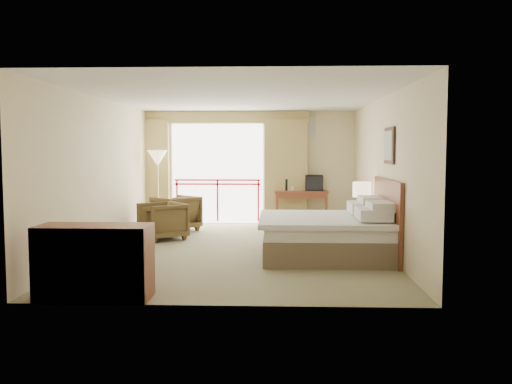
{
  "coord_description": "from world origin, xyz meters",
  "views": [
    {
      "loc": [
        0.63,
        -9.56,
        1.79
      ],
      "look_at": [
        0.25,
        0.4,
        1.0
      ],
      "focal_mm": 38.0,
      "sensor_mm": 36.0,
      "label": 1
    }
  ],
  "objects_px": {
    "bed": "(328,234)",
    "desk": "(301,198)",
    "floor_lamp": "(158,161)",
    "nightstand": "(362,229)",
    "armchair_near": "(163,239)",
    "side_table": "(150,218)",
    "dresser": "(94,262)",
    "tv": "(314,183)",
    "table_lamp": "(362,190)",
    "armchair_far": "(176,231)",
    "wastebasket": "(284,222)"
  },
  "relations": [
    {
      "from": "tv",
      "to": "wastebasket",
      "type": "height_order",
      "value": "tv"
    },
    {
      "from": "nightstand",
      "to": "armchair_near",
      "type": "distance_m",
      "value": 3.9
    },
    {
      "from": "tv",
      "to": "dresser",
      "type": "relative_size",
      "value": 0.31
    },
    {
      "from": "side_table",
      "to": "armchair_far",
      "type": "bearing_deg",
      "value": 63.07
    },
    {
      "from": "wastebasket",
      "to": "dresser",
      "type": "height_order",
      "value": "dresser"
    },
    {
      "from": "bed",
      "to": "desk",
      "type": "xyz_separation_m",
      "value": [
        -0.28,
        3.93,
        0.26
      ]
    },
    {
      "from": "bed",
      "to": "wastebasket",
      "type": "height_order",
      "value": "bed"
    },
    {
      "from": "bed",
      "to": "dresser",
      "type": "xyz_separation_m",
      "value": [
        -3.04,
        -2.67,
        0.07
      ]
    },
    {
      "from": "armchair_near",
      "to": "armchair_far",
      "type": "bearing_deg",
      "value": 142.3
    },
    {
      "from": "tv",
      "to": "floor_lamp",
      "type": "xyz_separation_m",
      "value": [
        -3.62,
        -0.48,
        0.52
      ]
    },
    {
      "from": "armchair_near",
      "to": "side_table",
      "type": "distance_m",
      "value": 0.65
    },
    {
      "from": "side_table",
      "to": "dresser",
      "type": "bearing_deg",
      "value": -84.71
    },
    {
      "from": "nightstand",
      "to": "tv",
      "type": "bearing_deg",
      "value": 107.75
    },
    {
      "from": "wastebasket",
      "to": "nightstand",
      "type": "bearing_deg",
      "value": -52.67
    },
    {
      "from": "desk",
      "to": "side_table",
      "type": "distance_m",
      "value": 3.73
    },
    {
      "from": "table_lamp",
      "to": "nightstand",
      "type": "bearing_deg",
      "value": -90.0
    },
    {
      "from": "nightstand",
      "to": "desk",
      "type": "height_order",
      "value": "desk"
    },
    {
      "from": "side_table",
      "to": "dresser",
      "type": "distance_m",
      "value": 4.7
    },
    {
      "from": "table_lamp",
      "to": "armchair_far",
      "type": "height_order",
      "value": "table_lamp"
    },
    {
      "from": "armchair_far",
      "to": "floor_lamp",
      "type": "xyz_separation_m",
      "value": [
        -0.52,
        0.61,
        1.52
      ]
    },
    {
      "from": "tv",
      "to": "side_table",
      "type": "relative_size",
      "value": 0.75
    },
    {
      "from": "desk",
      "to": "armchair_far",
      "type": "bearing_deg",
      "value": -155.67
    },
    {
      "from": "tv",
      "to": "wastebasket",
      "type": "distance_m",
      "value": 1.28
    },
    {
      "from": "armchair_far",
      "to": "desk",
      "type": "bearing_deg",
      "value": 153.29
    },
    {
      "from": "armchair_far",
      "to": "side_table",
      "type": "xyz_separation_m",
      "value": [
        -0.39,
        -0.77,
        0.38
      ]
    },
    {
      "from": "armchair_near",
      "to": "floor_lamp",
      "type": "relative_size",
      "value": 0.46
    },
    {
      "from": "bed",
      "to": "armchair_near",
      "type": "relative_size",
      "value": 2.61
    },
    {
      "from": "tv",
      "to": "armchair_near",
      "type": "relative_size",
      "value": 0.5
    },
    {
      "from": "bed",
      "to": "nightstand",
      "type": "xyz_separation_m",
      "value": [
        0.76,
        1.32,
        -0.11
      ]
    },
    {
      "from": "table_lamp",
      "to": "floor_lamp",
      "type": "bearing_deg",
      "value": 155.17
    },
    {
      "from": "armchair_far",
      "to": "dresser",
      "type": "relative_size",
      "value": 0.64
    },
    {
      "from": "armchair_near",
      "to": "wastebasket",
      "type": "bearing_deg",
      "value": 88.25
    },
    {
      "from": "bed",
      "to": "armchair_near",
      "type": "xyz_separation_m",
      "value": [
        -3.13,
        1.62,
        -0.38
      ]
    },
    {
      "from": "nightstand",
      "to": "tv",
      "type": "xyz_separation_m",
      "value": [
        -0.74,
        2.55,
        0.73
      ]
    },
    {
      "from": "tv",
      "to": "side_table",
      "type": "height_order",
      "value": "tv"
    },
    {
      "from": "bed",
      "to": "floor_lamp",
      "type": "distance_m",
      "value": 5.08
    },
    {
      "from": "desk",
      "to": "side_table",
      "type": "bearing_deg",
      "value": -147.01
    },
    {
      "from": "desk",
      "to": "floor_lamp",
      "type": "xyz_separation_m",
      "value": [
        -3.32,
        -0.54,
        0.89
      ]
    },
    {
      "from": "bed",
      "to": "tv",
      "type": "xyz_separation_m",
      "value": [
        0.02,
        3.87,
        0.62
      ]
    },
    {
      "from": "nightstand",
      "to": "bed",
      "type": "bearing_deg",
      "value": -118.22
    },
    {
      "from": "table_lamp",
      "to": "armchair_far",
      "type": "distance_m",
      "value": 4.21
    },
    {
      "from": "nightstand",
      "to": "table_lamp",
      "type": "distance_m",
      "value": 0.75
    },
    {
      "from": "table_lamp",
      "to": "armchair_far",
      "type": "bearing_deg",
      "value": 159.88
    },
    {
      "from": "bed",
      "to": "tv",
      "type": "height_order",
      "value": "tv"
    },
    {
      "from": "wastebasket",
      "to": "side_table",
      "type": "distance_m",
      "value": 3.04
    },
    {
      "from": "floor_lamp",
      "to": "wastebasket",
      "type": "bearing_deg",
      "value": -2.98
    },
    {
      "from": "side_table",
      "to": "floor_lamp",
      "type": "xyz_separation_m",
      "value": [
        -0.13,
        1.38,
        1.15
      ]
    },
    {
      "from": "tv",
      "to": "floor_lamp",
      "type": "relative_size",
      "value": 0.23
    },
    {
      "from": "wastebasket",
      "to": "floor_lamp",
      "type": "height_order",
      "value": "floor_lamp"
    },
    {
      "from": "desk",
      "to": "floor_lamp",
      "type": "distance_m",
      "value": 3.48
    }
  ]
}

